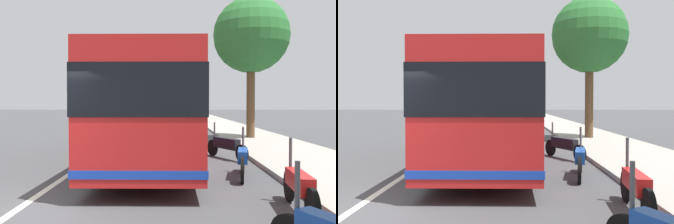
{
  "view_description": "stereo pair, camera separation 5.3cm",
  "coord_description": "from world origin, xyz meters",
  "views": [
    {
      "loc": [
        -5.99,
        -2.81,
        1.91
      ],
      "look_at": [
        7.5,
        -2.62,
        1.6
      ],
      "focal_mm": 37.54,
      "sensor_mm": 36.0,
      "label": 1
    },
    {
      "loc": [
        -5.99,
        -2.86,
        1.91
      ],
      "look_at": [
        7.5,
        -2.62,
        1.6
      ],
      "focal_mm": 37.54,
      "sensor_mm": 36.0,
      "label": 2
    }
  ],
  "objects": [
    {
      "name": "coach_bus",
      "position": [
        5.7,
        -2.17,
        1.81
      ],
      "size": [
        10.63,
        2.69,
        3.19
      ],
      "rotation": [
        0.0,
        0.0,
        -0.0
      ],
      "color": "red",
      "rests_on": "ground"
    },
    {
      "name": "motorcycle_mid_row",
      "position": [
        3.12,
        -4.63,
        0.47
      ],
      "size": [
        2.07,
        0.51,
        1.27
      ],
      "rotation": [
        0.0,
        0.0,
        -0.21
      ],
      "color": "black",
      "rests_on": "ground"
    },
    {
      "name": "lane_divider_line",
      "position": [
        10.0,
        0.0,
        0.0
      ],
      "size": [
        110.0,
        0.16,
        0.01
      ],
      "primitive_type": "cube",
      "color": "silver",
      "rests_on": "ground"
    },
    {
      "name": "car_ahead_same_lane",
      "position": [
        25.74,
        2.28,
        0.66
      ],
      "size": [
        4.1,
        1.92,
        1.35
      ],
      "rotation": [
        0.0,
        0.0,
        3.17
      ],
      "color": "gold",
      "rests_on": "ground"
    },
    {
      "name": "motorcycle_nearest_curb",
      "position": [
        6.17,
        -4.66,
        0.47
      ],
      "size": [
        2.1,
        1.12,
        1.24
      ],
      "rotation": [
        0.0,
        0.0,
        0.47
      ],
      "color": "black",
      "rests_on": "ground"
    },
    {
      "name": "car_side_street",
      "position": [
        25.87,
        -2.46,
        0.67
      ],
      "size": [
        4.13,
        2.09,
        1.39
      ],
      "rotation": [
        0.0,
        0.0,
        0.05
      ],
      "color": "gold",
      "rests_on": "ground"
    },
    {
      "name": "roadside_tree_mid_block",
      "position": [
        12.56,
        -6.91,
        5.49
      ],
      "size": [
        3.96,
        3.96,
        7.51
      ],
      "color": "brown",
      "rests_on": "ground"
    },
    {
      "name": "motorcycle_angled",
      "position": [
        0.13,
        -5.01,
        0.46
      ],
      "size": [
        2.16,
        0.35,
        1.26
      ],
      "rotation": [
        0.0,
        0.0,
        -0.09
      ],
      "color": "black",
      "rests_on": "ground"
    },
    {
      "name": "ground_plane",
      "position": [
        0.0,
        0.0,
        0.0
      ],
      "size": [
        220.0,
        220.0,
        0.0
      ],
      "primitive_type": "plane",
      "color": "#424244"
    },
    {
      "name": "sidewalk_curb",
      "position": [
        10.0,
        -7.22,
        0.07
      ],
      "size": [
        110.0,
        3.6,
        0.14
      ],
      "primitive_type": "cube",
      "color": "#9E998E",
      "rests_on": "ground"
    }
  ]
}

